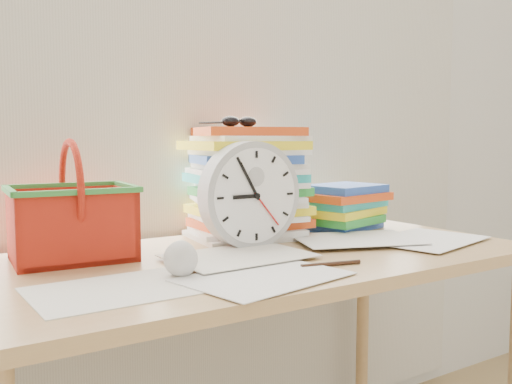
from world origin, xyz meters
TOP-DOWN VIEW (x-y plane):
  - curtain at (0.00, 1.98)m, footprint 2.40×0.01m
  - desk at (0.00, 1.60)m, footprint 1.40×0.70m
  - paper_stack at (0.10, 1.82)m, footprint 0.37×0.32m
  - clock at (0.02, 1.68)m, footprint 0.28×0.06m
  - sunglasses at (0.07, 1.81)m, footprint 0.15×0.14m
  - book_stack at (0.43, 1.76)m, footprint 0.33×0.28m
  - basket at (-0.41, 1.78)m, footprint 0.30×0.24m
  - crumpled_ball at (-0.27, 1.49)m, footprint 0.08×0.08m
  - pen at (0.06, 1.39)m, footprint 0.15×0.04m
  - scattered_papers at (0.00, 1.60)m, footprint 1.26×0.42m

SIDE VIEW (x-z plane):
  - desk at x=0.00m, z-range 0.30..1.05m
  - pen at x=0.06m, z-range 0.75..0.76m
  - scattered_papers at x=0.00m, z-range 0.75..0.77m
  - crumpled_ball at x=-0.27m, z-range 0.75..0.83m
  - book_stack at x=0.43m, z-range 0.75..0.89m
  - basket at x=-0.41m, z-range 0.75..1.03m
  - clock at x=0.02m, z-range 0.75..1.03m
  - paper_stack at x=0.10m, z-range 0.75..1.07m
  - sunglasses at x=0.07m, z-range 1.07..1.10m
  - curtain at x=0.00m, z-range 0.05..2.55m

